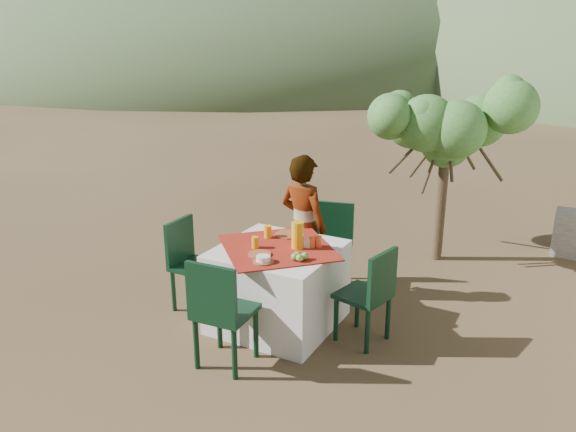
% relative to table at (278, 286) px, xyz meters
% --- Properties ---
extents(ground, '(160.00, 160.00, 0.00)m').
position_rel_table_xyz_m(ground, '(-0.20, -0.22, -0.38)').
color(ground, '#3C2C1B').
rests_on(ground, ground).
extents(table, '(1.30, 1.30, 0.76)m').
position_rel_table_xyz_m(table, '(0.00, 0.00, 0.00)').
color(table, silver).
rests_on(table, ground).
extents(chair_far, '(0.49, 0.49, 0.89)m').
position_rel_table_xyz_m(chair_far, '(0.08, 1.04, 0.11)').
color(chair_far, black).
rests_on(chair_far, ground).
extents(chair_near, '(0.46, 0.46, 0.94)m').
position_rel_table_xyz_m(chair_near, '(-0.04, -0.85, 0.14)').
color(chair_near, black).
rests_on(chair_near, ground).
extents(chair_left, '(0.42, 0.42, 0.88)m').
position_rel_table_xyz_m(chair_left, '(-0.93, -0.09, 0.11)').
color(chair_left, black).
rests_on(chair_left, ground).
extents(chair_right, '(0.48, 0.48, 0.87)m').
position_rel_table_xyz_m(chair_right, '(0.86, 0.08, 0.10)').
color(chair_right, black).
rests_on(chair_right, ground).
extents(person, '(0.60, 0.46, 1.47)m').
position_rel_table_xyz_m(person, '(-0.07, 0.66, 0.36)').
color(person, '#8C6651').
rests_on(person, ground).
extents(shrub_tree, '(1.60, 1.57, 1.88)m').
position_rel_table_xyz_m(shrub_tree, '(0.96, 2.34, 1.11)').
color(shrub_tree, '#4D3B26').
rests_on(shrub_tree, ground).
extents(hill_near_left, '(40.00, 40.00, 16.00)m').
position_rel_table_xyz_m(hill_near_left, '(-18.20, 29.78, -0.38)').
color(hill_near_left, '#384F2C').
rests_on(hill_near_left, ground).
extents(hill_far_center, '(60.00, 60.00, 24.00)m').
position_rel_table_xyz_m(hill_far_center, '(-4.20, 51.78, -0.38)').
color(hill_far_center, slate).
rests_on(hill_far_center, ground).
extents(plate_far, '(0.26, 0.26, 0.01)m').
position_rel_table_xyz_m(plate_far, '(-0.06, 0.32, 0.39)').
color(plate_far, brown).
rests_on(plate_far, table).
extents(plate_near, '(0.20, 0.20, 0.01)m').
position_rel_table_xyz_m(plate_near, '(-0.04, -0.24, 0.39)').
color(plate_near, brown).
rests_on(plate_near, table).
extents(glass_far, '(0.07, 0.07, 0.12)m').
position_rel_table_xyz_m(glass_far, '(-0.20, 0.17, 0.44)').
color(glass_far, '#F4A10F').
rests_on(glass_far, table).
extents(glass_near, '(0.06, 0.06, 0.10)m').
position_rel_table_xyz_m(glass_near, '(-0.16, -0.11, 0.43)').
color(glass_near, '#F4A10F').
rests_on(glass_near, table).
extents(juice_pitcher, '(0.11, 0.11, 0.24)m').
position_rel_table_xyz_m(juice_pitcher, '(0.17, 0.06, 0.50)').
color(juice_pitcher, '#F4A10F').
rests_on(juice_pitcher, table).
extents(bowl_plate, '(0.18, 0.18, 0.01)m').
position_rel_table_xyz_m(bowl_plate, '(0.07, -0.36, 0.39)').
color(bowl_plate, brown).
rests_on(bowl_plate, table).
extents(white_bowl, '(0.12, 0.12, 0.04)m').
position_rel_table_xyz_m(white_bowl, '(0.07, -0.36, 0.42)').
color(white_bowl, white).
rests_on(white_bowl, bowl_plate).
extents(jar_left, '(0.06, 0.06, 0.09)m').
position_rel_table_xyz_m(jar_left, '(0.27, 0.14, 0.43)').
color(jar_left, '#F45E2B').
rests_on(jar_left, table).
extents(jar_right, '(0.06, 0.06, 0.10)m').
position_rel_table_xyz_m(jar_right, '(0.31, 0.18, 0.43)').
color(jar_right, '#F45E2B').
rests_on(jar_right, table).
extents(napkin_holder, '(0.07, 0.06, 0.08)m').
position_rel_table_xyz_m(napkin_holder, '(0.23, 0.11, 0.42)').
color(napkin_holder, white).
rests_on(napkin_holder, table).
extents(fruit_cluster, '(0.13, 0.12, 0.06)m').
position_rel_table_xyz_m(fruit_cluster, '(0.31, -0.18, 0.41)').
color(fruit_cluster, '#699E39').
rests_on(fruit_cluster, table).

